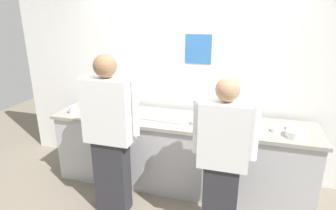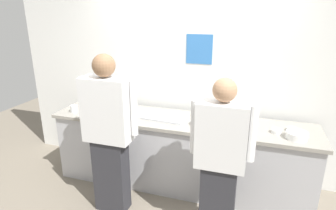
{
  "view_description": "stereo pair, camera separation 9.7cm",
  "coord_description": "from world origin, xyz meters",
  "px_view_note": "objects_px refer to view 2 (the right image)",
  "views": [
    {
      "loc": [
        0.74,
        -2.72,
        2.13
      ],
      "look_at": [
        -0.14,
        0.35,
        1.07
      ],
      "focal_mm": 30.33,
      "sensor_mm": 36.0,
      "label": 1
    },
    {
      "loc": [
        0.83,
        -2.69,
        2.13
      ],
      "look_at": [
        -0.14,
        0.35,
        1.07
      ],
      "focal_mm": 30.33,
      "sensor_mm": 36.0,
      "label": 2
    }
  ],
  "objects_px": {
    "ramekin_yellow_sauce": "(195,123)",
    "deli_cup": "(74,109)",
    "plate_stack_front": "(231,120)",
    "ramekin_green_sauce": "(277,131)",
    "sheet_tray": "(165,117)",
    "squeeze_bottle_primary": "(89,105)",
    "mixing_bowl_steel": "(122,107)",
    "ramekin_orange_sauce": "(105,106)",
    "plate_stack_rear": "(297,135)",
    "ramekin_red_sauce": "(292,129)",
    "chef_near_left": "(109,133)",
    "chef_center": "(220,159)",
    "squeeze_bottle_secondary": "(212,123)"
  },
  "relations": [
    {
      "from": "squeeze_bottle_primary",
      "to": "deli_cup",
      "type": "xyz_separation_m",
      "value": [
        -0.18,
        -0.06,
        -0.05
      ]
    },
    {
      "from": "ramekin_orange_sauce",
      "to": "chef_near_left",
      "type": "bearing_deg",
      "value": -57.81
    },
    {
      "from": "plate_stack_front",
      "to": "squeeze_bottle_primary",
      "type": "relative_size",
      "value": 1.17
    },
    {
      "from": "ramekin_red_sauce",
      "to": "squeeze_bottle_secondary",
      "type": "bearing_deg",
      "value": -162.62
    },
    {
      "from": "plate_stack_front",
      "to": "ramekin_green_sauce",
      "type": "bearing_deg",
      "value": -12.59
    },
    {
      "from": "plate_stack_front",
      "to": "deli_cup",
      "type": "bearing_deg",
      "value": -173.76
    },
    {
      "from": "plate_stack_rear",
      "to": "ramekin_red_sauce",
      "type": "bearing_deg",
      "value": 98.22
    },
    {
      "from": "squeeze_bottle_primary",
      "to": "ramekin_orange_sauce",
      "type": "relative_size",
      "value": 2.16
    },
    {
      "from": "mixing_bowl_steel",
      "to": "squeeze_bottle_secondary",
      "type": "distance_m",
      "value": 1.21
    },
    {
      "from": "plate_stack_front",
      "to": "chef_near_left",
      "type": "bearing_deg",
      "value": -148.71
    },
    {
      "from": "plate_stack_front",
      "to": "ramekin_orange_sauce",
      "type": "height_order",
      "value": "plate_stack_front"
    },
    {
      "from": "chef_center",
      "to": "ramekin_yellow_sauce",
      "type": "height_order",
      "value": "chef_center"
    },
    {
      "from": "ramekin_yellow_sauce",
      "to": "ramekin_green_sauce",
      "type": "height_order",
      "value": "same"
    },
    {
      "from": "sheet_tray",
      "to": "squeeze_bottle_secondary",
      "type": "distance_m",
      "value": 0.65
    },
    {
      "from": "plate_stack_rear",
      "to": "chef_center",
      "type": "bearing_deg",
      "value": -140.56
    },
    {
      "from": "plate_stack_front",
      "to": "deli_cup",
      "type": "relative_size",
      "value": 2.68
    },
    {
      "from": "mixing_bowl_steel",
      "to": "squeeze_bottle_secondary",
      "type": "xyz_separation_m",
      "value": [
        1.19,
        -0.22,
        0.02
      ]
    },
    {
      "from": "plate_stack_front",
      "to": "sheet_tray",
      "type": "height_order",
      "value": "plate_stack_front"
    },
    {
      "from": "mixing_bowl_steel",
      "to": "ramekin_orange_sauce",
      "type": "relative_size",
      "value": 3.42
    },
    {
      "from": "plate_stack_front",
      "to": "sheet_tray",
      "type": "distance_m",
      "value": 0.78
    },
    {
      "from": "chef_center",
      "to": "sheet_tray",
      "type": "xyz_separation_m",
      "value": [
        -0.77,
        0.72,
        0.06
      ]
    },
    {
      "from": "squeeze_bottle_secondary",
      "to": "ramekin_orange_sauce",
      "type": "xyz_separation_m",
      "value": [
        -1.5,
        0.33,
        -0.06
      ]
    },
    {
      "from": "ramekin_orange_sauce",
      "to": "deli_cup",
      "type": "distance_m",
      "value": 0.4
    },
    {
      "from": "chef_center",
      "to": "ramekin_green_sauce",
      "type": "relative_size",
      "value": 14.99
    },
    {
      "from": "mixing_bowl_steel",
      "to": "ramekin_red_sauce",
      "type": "xyz_separation_m",
      "value": [
        2.01,
        0.04,
        -0.05
      ]
    },
    {
      "from": "chef_center",
      "to": "plate_stack_front",
      "type": "xyz_separation_m",
      "value": [
        0.01,
        0.76,
        0.09
      ]
    },
    {
      "from": "squeeze_bottle_secondary",
      "to": "plate_stack_front",
      "type": "bearing_deg",
      "value": 57.11
    },
    {
      "from": "squeeze_bottle_primary",
      "to": "ramekin_green_sauce",
      "type": "xyz_separation_m",
      "value": [
        2.26,
        0.04,
        -0.08
      ]
    },
    {
      "from": "ramekin_yellow_sauce",
      "to": "deli_cup",
      "type": "distance_m",
      "value": 1.57
    },
    {
      "from": "chef_center",
      "to": "sheet_tray",
      "type": "relative_size",
      "value": 3.19
    },
    {
      "from": "plate_stack_front",
      "to": "mixing_bowl_steel",
      "type": "relative_size",
      "value": 0.74
    },
    {
      "from": "mixing_bowl_steel",
      "to": "ramekin_red_sauce",
      "type": "height_order",
      "value": "mixing_bowl_steel"
    },
    {
      "from": "chef_center",
      "to": "ramekin_red_sauce",
      "type": "distance_m",
      "value": 1.01
    },
    {
      "from": "chef_near_left",
      "to": "squeeze_bottle_secondary",
      "type": "relative_size",
      "value": 9.47
    },
    {
      "from": "ramekin_red_sauce",
      "to": "ramekin_orange_sauce",
      "type": "relative_size",
      "value": 1.1
    },
    {
      "from": "ramekin_green_sauce",
      "to": "sheet_tray",
      "type": "bearing_deg",
      "value": 177.22
    },
    {
      "from": "ramekin_orange_sauce",
      "to": "ramekin_yellow_sauce",
      "type": "bearing_deg",
      "value": -9.67
    },
    {
      "from": "chef_center",
      "to": "squeeze_bottle_secondary",
      "type": "relative_size",
      "value": 8.7
    },
    {
      "from": "mixing_bowl_steel",
      "to": "ramekin_green_sauce",
      "type": "xyz_separation_m",
      "value": [
        1.85,
        -0.07,
        -0.05
      ]
    },
    {
      "from": "squeeze_bottle_primary",
      "to": "ramekin_orange_sauce",
      "type": "height_order",
      "value": "squeeze_bottle_primary"
    },
    {
      "from": "ramekin_green_sauce",
      "to": "plate_stack_front",
      "type": "bearing_deg",
      "value": 167.41
    },
    {
      "from": "plate_stack_rear",
      "to": "ramekin_orange_sauce",
      "type": "xyz_separation_m",
      "value": [
        -2.35,
        0.27,
        -0.01
      ]
    },
    {
      "from": "plate_stack_front",
      "to": "ramekin_yellow_sauce",
      "type": "relative_size",
      "value": 2.23
    },
    {
      "from": "mixing_bowl_steel",
      "to": "ramekin_orange_sauce",
      "type": "bearing_deg",
      "value": 160.34
    },
    {
      "from": "plate_stack_rear",
      "to": "ramekin_green_sauce",
      "type": "relative_size",
      "value": 2.0
    },
    {
      "from": "chef_near_left",
      "to": "squeeze_bottle_primary",
      "type": "height_order",
      "value": "chef_near_left"
    },
    {
      "from": "chef_center",
      "to": "ramekin_orange_sauce",
      "type": "relative_size",
      "value": 16.6
    },
    {
      "from": "squeeze_bottle_primary",
      "to": "ramekin_yellow_sauce",
      "type": "height_order",
      "value": "squeeze_bottle_primary"
    },
    {
      "from": "plate_stack_rear",
      "to": "ramekin_red_sauce",
      "type": "distance_m",
      "value": 0.2
    },
    {
      "from": "plate_stack_front",
      "to": "sheet_tray",
      "type": "relative_size",
      "value": 0.49
    }
  ]
}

